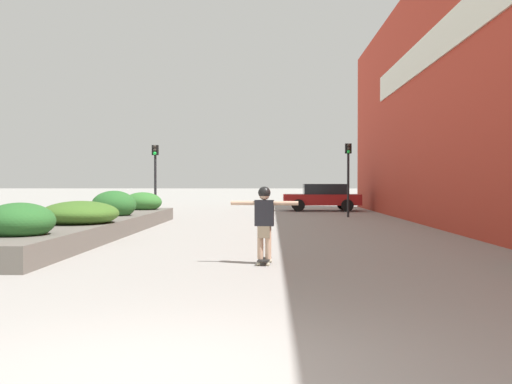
{
  "coord_description": "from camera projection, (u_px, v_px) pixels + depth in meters",
  "views": [
    {
      "loc": [
        0.9,
        -4.47,
        1.57
      ],
      "look_at": [
        0.36,
        16.24,
        1.23
      ],
      "focal_mm": 40.0,
      "sensor_mm": 36.0,
      "label": 1
    }
  ],
  "objects": [
    {
      "name": "ground_plane",
      "position": [
        157.0,
        380.0,
        4.52
      ],
      "size": [
        300.0,
        300.0,
        0.0
      ],
      "primitive_type": "plane",
      "color": "gray"
    },
    {
      "name": "building_wall_right",
      "position": [
        453.0,
        84.0,
        18.59
      ],
      "size": [
        0.67,
        36.94,
        9.55
      ],
      "color": "#B23323",
      "rests_on": "ground_plane"
    },
    {
      "name": "planter_box",
      "position": [
        99.0,
        220.0,
        16.96
      ],
      "size": [
        2.02,
        14.76,
        1.3
      ],
      "color": "#605B54",
      "rests_on": "ground_plane"
    },
    {
      "name": "skateboard",
      "position": [
        264.0,
        261.0,
        10.94
      ],
      "size": [
        0.29,
        0.62,
        0.1
      ],
      "rotation": [
        0.0,
        0.0,
        -0.1
      ],
      "color": "black",
      "rests_on": "ground_plane"
    },
    {
      "name": "skateboarder",
      "position": [
        264.0,
        215.0,
        10.93
      ],
      "size": [
        1.3,
        0.24,
        1.4
      ],
      "rotation": [
        0.0,
        0.0,
        -0.1
      ],
      "color": "tan",
      "rests_on": "skateboard"
    },
    {
      "name": "car_center_left",
      "position": [
        322.0,
        197.0,
        31.63
      ],
      "size": [
        4.23,
        1.99,
        1.5
      ],
      "rotation": [
        0.0,
        0.0,
        1.57
      ],
      "color": "maroon",
      "rests_on": "ground_plane"
    },
    {
      "name": "traffic_light_left",
      "position": [
        155.0,
        168.0,
        25.6
      ],
      "size": [
        0.28,
        0.3,
        3.26
      ],
      "color": "black",
      "rests_on": "ground_plane"
    },
    {
      "name": "traffic_light_right",
      "position": [
        348.0,
        167.0,
        25.81
      ],
      "size": [
        0.28,
        0.3,
        3.34
      ],
      "color": "black",
      "rests_on": "ground_plane"
    }
  ]
}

